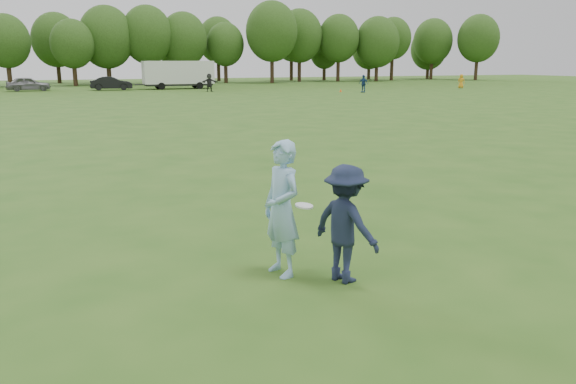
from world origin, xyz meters
name	(u,v)px	position (x,y,z in m)	size (l,w,h in m)	color
ground	(356,284)	(0.00, 0.00, 0.00)	(200.00, 200.00, 0.00)	#2B5518
thrower	(282,209)	(-0.86, 0.77, 1.03)	(0.75, 0.49, 2.06)	#8FBCDD
defender	(346,224)	(-0.09, 0.18, 0.87)	(1.13, 0.65, 1.74)	#1B233B
player_far_b	(363,84)	(25.53, 45.02, 0.90)	(1.05, 0.44, 1.80)	navy
player_far_c	(461,81)	(41.02, 48.80, 0.83)	(0.81, 0.53, 1.66)	orange
player_far_d	(209,83)	(11.15, 52.50, 0.95)	(1.75, 0.56, 1.89)	#292929
car_e	(28,84)	(-6.76, 60.97, 0.76)	(1.80, 4.48, 1.53)	slate
car_f	(111,83)	(1.76, 59.62, 0.74)	(1.57, 4.51, 1.49)	black
field_cone	(341,90)	(23.87, 46.85, 0.15)	(0.28, 0.28, 0.30)	#FF540D
disc_in_play	(304,206)	(-0.60, 0.55, 1.10)	(0.31, 0.31, 0.07)	white
cargo_trailer	(178,73)	(9.32, 59.82, 1.78)	(9.00, 2.75, 3.20)	white
treeline	(105,38)	(2.81, 76.90, 6.26)	(130.35, 18.39, 11.74)	#332114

